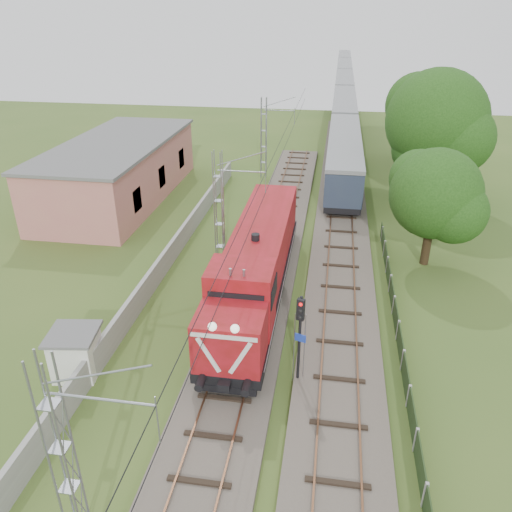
% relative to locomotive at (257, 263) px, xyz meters
% --- Properties ---
extents(ground, '(140.00, 140.00, 0.00)m').
position_rel_locomotive_xyz_m(ground, '(0.00, -8.54, -2.36)').
color(ground, '#3A5620').
rests_on(ground, ground).
extents(track_main, '(4.20, 70.00, 0.45)m').
position_rel_locomotive_xyz_m(track_main, '(0.00, -1.54, -2.18)').
color(track_main, '#6B6054').
rests_on(track_main, ground).
extents(track_side, '(4.20, 80.00, 0.45)m').
position_rel_locomotive_xyz_m(track_side, '(5.00, 11.46, -2.18)').
color(track_side, '#6B6054').
rests_on(track_side, ground).
extents(catenary, '(3.31, 70.00, 8.00)m').
position_rel_locomotive_xyz_m(catenary, '(-2.95, 3.46, 1.69)').
color(catenary, gray).
rests_on(catenary, ground).
extents(boundary_wall, '(0.25, 40.00, 1.50)m').
position_rel_locomotive_xyz_m(boundary_wall, '(-6.50, 3.46, -1.61)').
color(boundary_wall, '#9E9E99').
rests_on(boundary_wall, ground).
extents(station_building, '(8.40, 20.40, 5.22)m').
position_rel_locomotive_xyz_m(station_building, '(-15.00, 15.46, 0.27)').
color(station_building, '#B56261').
rests_on(station_building, ground).
extents(fence, '(0.12, 32.00, 1.20)m').
position_rel_locomotive_xyz_m(fence, '(8.00, -5.54, -1.76)').
color(fence, black).
rests_on(fence, ground).
extents(locomotive, '(3.20, 18.29, 4.64)m').
position_rel_locomotive_xyz_m(locomotive, '(0.00, 0.00, 0.00)').
color(locomotive, black).
rests_on(locomotive, ground).
extents(coach_rake, '(3.18, 118.73, 3.67)m').
position_rel_locomotive_xyz_m(coach_rake, '(5.00, 72.10, 0.25)').
color(coach_rake, black).
rests_on(coach_rake, ground).
extents(signal_post, '(0.51, 0.41, 4.72)m').
position_rel_locomotive_xyz_m(signal_post, '(3.08, -7.32, 0.88)').
color(signal_post, black).
rests_on(signal_post, ground).
extents(relay_hut, '(2.54, 2.54, 2.32)m').
position_rel_locomotive_xyz_m(relay_hut, '(-7.40, -8.16, -1.19)').
color(relay_hut, silver).
rests_on(relay_hut, ground).
extents(tree_a, '(6.16, 5.87, 7.98)m').
position_rel_locomotive_xyz_m(tree_a, '(10.73, 6.23, 2.61)').
color(tree_a, '#3D2B18').
rests_on(tree_a, ground).
extents(tree_b, '(8.86, 8.44, 11.49)m').
position_rel_locomotive_xyz_m(tree_b, '(12.43, 18.73, 4.81)').
color(tree_b, '#3D2B18').
rests_on(tree_b, ground).
extents(tree_c, '(6.06, 5.77, 7.85)m').
position_rel_locomotive_xyz_m(tree_c, '(11.84, 18.53, 2.53)').
color(tree_c, '#3D2B18').
rests_on(tree_c, ground).
extents(tree_d, '(7.61, 7.25, 9.86)m').
position_rel_locomotive_xyz_m(tree_d, '(13.30, 30.73, 3.79)').
color(tree_d, '#3D2B18').
rests_on(tree_d, ground).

